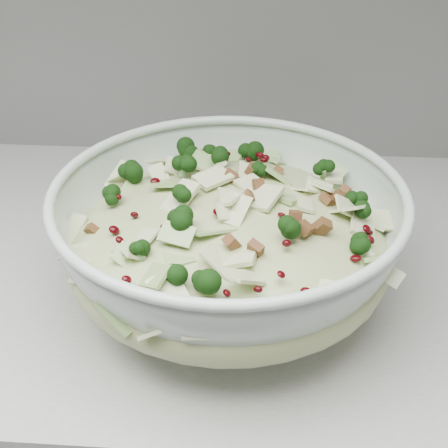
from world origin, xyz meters
TOP-DOWN VIEW (x-y plane):
  - mixing_bowl at (-0.19, 1.60)m, footprint 0.39×0.39m
  - salad at (-0.19, 1.60)m, footprint 0.42×0.42m

SIDE VIEW (x-z plane):
  - mixing_bowl at x=-0.19m, z-range 0.90..1.05m
  - salad at x=-0.19m, z-range 0.93..1.07m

